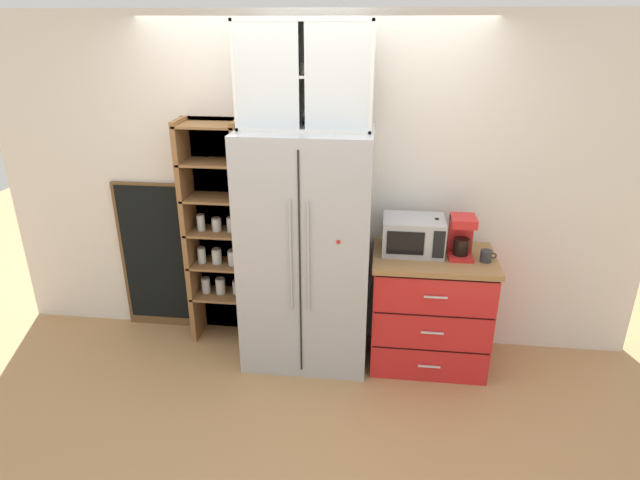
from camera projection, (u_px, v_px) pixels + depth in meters
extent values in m
plane|color=tan|center=(307.00, 355.00, 4.23)|extent=(10.73, 10.73, 0.00)
cube|color=silver|center=(313.00, 187.00, 4.11)|extent=(5.03, 0.10, 2.55)
cube|color=#ADAFB5|center=(307.00, 251.00, 3.92)|extent=(0.93, 0.63, 1.79)
cube|color=black|center=(300.00, 269.00, 3.63)|extent=(0.01, 0.01, 1.65)
cylinder|color=#ADAFB5|center=(291.00, 258.00, 3.59)|extent=(0.02, 0.02, 0.81)
cylinder|color=#ADAFB5|center=(308.00, 258.00, 3.58)|extent=(0.02, 0.02, 0.81)
cube|color=red|center=(338.00, 242.00, 3.52)|extent=(0.02, 0.01, 0.02)
cube|color=brown|center=(222.00, 229.00, 4.31)|extent=(0.51, 0.04, 1.81)
cube|color=olive|center=(190.00, 235.00, 4.19)|extent=(0.04, 0.28, 1.81)
cube|color=olive|center=(243.00, 237.00, 4.14)|extent=(0.04, 0.28, 1.81)
cube|color=olive|center=(221.00, 294.00, 4.36)|extent=(0.45, 0.28, 0.02)
cylinder|color=silver|center=(206.00, 286.00, 4.35)|extent=(0.07, 0.07, 0.12)
cylinder|color=#2D2D2D|center=(206.00, 288.00, 4.36)|extent=(0.06, 0.06, 0.08)
cylinder|color=#B2B2B7|center=(205.00, 279.00, 4.33)|extent=(0.07, 0.07, 0.01)
cylinder|color=silver|center=(220.00, 286.00, 4.34)|extent=(0.08, 0.08, 0.12)
cylinder|color=beige|center=(221.00, 288.00, 4.35)|extent=(0.07, 0.07, 0.08)
cylinder|color=#B2B2B7|center=(220.00, 279.00, 4.31)|extent=(0.07, 0.07, 0.01)
cylinder|color=silver|center=(236.00, 288.00, 4.34)|extent=(0.06, 0.06, 0.10)
cylinder|color=white|center=(236.00, 289.00, 4.35)|extent=(0.05, 0.05, 0.07)
cylinder|color=#B2B2B7|center=(236.00, 281.00, 4.32)|extent=(0.06, 0.06, 0.01)
cube|color=olive|center=(219.00, 264.00, 4.25)|extent=(0.45, 0.28, 0.02)
cylinder|color=silver|center=(202.00, 256.00, 4.23)|extent=(0.06, 0.06, 0.12)
cylinder|color=#B77A38|center=(202.00, 258.00, 4.24)|extent=(0.05, 0.05, 0.08)
cylinder|color=#B2B2B7|center=(201.00, 248.00, 4.21)|extent=(0.06, 0.06, 0.01)
cylinder|color=silver|center=(217.00, 257.00, 4.22)|extent=(0.08, 0.08, 0.11)
cylinder|color=#382316|center=(217.00, 259.00, 4.23)|extent=(0.07, 0.07, 0.08)
cylinder|color=#B2B2B7|center=(216.00, 250.00, 4.20)|extent=(0.07, 0.07, 0.01)
cylinder|color=silver|center=(233.00, 258.00, 4.20)|extent=(0.08, 0.08, 0.11)
cylinder|color=#E0C67F|center=(233.00, 260.00, 4.21)|extent=(0.07, 0.07, 0.07)
cylinder|color=#B2B2B7|center=(233.00, 251.00, 4.18)|extent=(0.08, 0.08, 0.01)
cube|color=olive|center=(216.00, 232.00, 4.15)|extent=(0.45, 0.28, 0.02)
cylinder|color=silver|center=(201.00, 223.00, 4.13)|extent=(0.06, 0.06, 0.12)
cylinder|color=brown|center=(201.00, 225.00, 4.14)|extent=(0.05, 0.05, 0.08)
cylinder|color=#B2B2B7|center=(200.00, 215.00, 4.11)|extent=(0.06, 0.06, 0.01)
cylinder|color=silver|center=(217.00, 225.00, 4.13)|extent=(0.07, 0.07, 0.09)
cylinder|color=white|center=(217.00, 227.00, 4.13)|extent=(0.06, 0.06, 0.06)
cylinder|color=#B2B2B7|center=(216.00, 219.00, 4.11)|extent=(0.07, 0.07, 0.01)
cylinder|color=silver|center=(231.00, 225.00, 4.11)|extent=(0.06, 0.06, 0.11)
cylinder|color=#CCB78C|center=(231.00, 227.00, 4.12)|extent=(0.05, 0.05, 0.07)
cylinder|color=#B2B2B7|center=(230.00, 218.00, 4.09)|extent=(0.06, 0.06, 0.01)
cube|color=olive|center=(213.00, 198.00, 4.04)|extent=(0.45, 0.28, 0.02)
cube|color=olive|center=(210.00, 163.00, 3.94)|extent=(0.45, 0.28, 0.02)
cube|color=olive|center=(207.00, 125.00, 3.83)|extent=(0.45, 0.28, 0.02)
cube|color=red|center=(429.00, 311.00, 4.02)|extent=(0.85, 0.58, 0.86)
cube|color=#9E7042|center=(434.00, 258.00, 3.85)|extent=(0.88, 0.61, 0.04)
cube|color=black|center=(430.00, 351.00, 3.81)|extent=(0.83, 0.00, 0.01)
cube|color=silver|center=(429.00, 367.00, 3.86)|extent=(0.16, 0.01, 0.01)
cube|color=black|center=(434.00, 316.00, 3.71)|extent=(0.83, 0.00, 0.01)
cube|color=silver|center=(432.00, 333.00, 3.75)|extent=(0.16, 0.01, 0.01)
cube|color=black|center=(437.00, 280.00, 3.60)|extent=(0.83, 0.00, 0.01)
cube|color=silver|center=(436.00, 297.00, 3.64)|extent=(0.16, 0.01, 0.01)
cube|color=#ADAFB5|center=(413.00, 235.00, 3.86)|extent=(0.44, 0.32, 0.26)
cube|color=black|center=(405.00, 243.00, 3.71)|extent=(0.26, 0.01, 0.17)
cube|color=black|center=(439.00, 245.00, 3.69)|extent=(0.08, 0.01, 0.20)
cube|color=red|center=(460.00, 256.00, 3.80)|extent=(0.17, 0.20, 0.03)
cube|color=red|center=(460.00, 234.00, 3.81)|extent=(0.17, 0.06, 0.30)
cube|color=red|center=(464.00, 221.00, 3.70)|extent=(0.17, 0.20, 0.06)
cylinder|color=black|center=(461.00, 246.00, 3.76)|extent=(0.11, 0.11, 0.12)
cylinder|color=#2D2D33|center=(486.00, 256.00, 3.73)|extent=(0.08, 0.08, 0.08)
torus|color=#2D2D33|center=(494.00, 256.00, 3.72)|extent=(0.05, 0.01, 0.05)
cylinder|color=silver|center=(434.00, 246.00, 3.89)|extent=(0.09, 0.09, 0.09)
torus|color=silver|center=(442.00, 245.00, 3.89)|extent=(0.05, 0.01, 0.05)
cylinder|color=#285B33|center=(435.00, 241.00, 3.85)|extent=(0.07, 0.07, 0.19)
cone|color=#285B33|center=(436.00, 228.00, 3.81)|extent=(0.07, 0.07, 0.04)
cylinder|color=#285B33|center=(436.00, 224.00, 3.80)|extent=(0.03, 0.03, 0.07)
cylinder|color=black|center=(437.00, 219.00, 3.78)|extent=(0.03, 0.03, 0.01)
cube|color=silver|center=(308.00, 73.00, 3.60)|extent=(0.89, 0.02, 0.69)
cube|color=silver|center=(305.00, 20.00, 3.34)|extent=(0.89, 0.32, 0.02)
cube|color=silver|center=(306.00, 127.00, 3.59)|extent=(0.89, 0.32, 0.02)
cube|color=silver|center=(240.00, 74.00, 3.51)|extent=(0.02, 0.32, 0.69)
cube|color=silver|center=(372.00, 76.00, 3.42)|extent=(0.02, 0.32, 0.69)
cube|color=silver|center=(305.00, 75.00, 3.46)|extent=(0.86, 0.30, 0.02)
cube|color=silver|center=(267.00, 77.00, 3.35)|extent=(0.41, 0.01, 0.65)
cube|color=silver|center=(337.00, 78.00, 3.30)|extent=(0.41, 0.01, 0.65)
cylinder|color=silver|center=(260.00, 124.00, 3.62)|extent=(0.05, 0.05, 0.00)
cylinder|color=silver|center=(260.00, 119.00, 3.61)|extent=(0.01, 0.01, 0.07)
cone|color=silver|center=(260.00, 110.00, 3.59)|extent=(0.06, 0.06, 0.05)
cylinder|color=silver|center=(306.00, 125.00, 3.59)|extent=(0.05, 0.05, 0.00)
cylinder|color=silver|center=(306.00, 120.00, 3.57)|extent=(0.01, 0.01, 0.07)
cone|color=silver|center=(306.00, 111.00, 3.55)|extent=(0.06, 0.06, 0.05)
cylinder|color=silver|center=(352.00, 126.00, 3.55)|extent=(0.05, 0.05, 0.00)
cylinder|color=silver|center=(352.00, 121.00, 3.54)|extent=(0.01, 0.01, 0.07)
cone|color=silver|center=(352.00, 112.00, 3.52)|extent=(0.06, 0.06, 0.05)
cylinder|color=white|center=(265.00, 68.00, 3.48)|extent=(0.06, 0.06, 0.07)
cylinder|color=white|center=(305.00, 69.00, 3.45)|extent=(0.06, 0.06, 0.07)
cylinder|color=white|center=(346.00, 69.00, 3.42)|extent=(0.06, 0.06, 0.07)
cube|color=brown|center=(156.00, 257.00, 4.43)|extent=(0.60, 0.04, 1.28)
cube|color=black|center=(155.00, 255.00, 4.40)|extent=(0.54, 0.01, 1.18)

